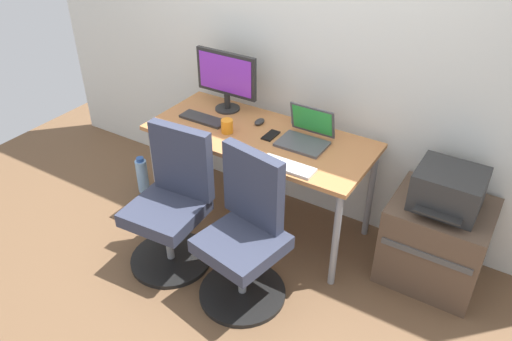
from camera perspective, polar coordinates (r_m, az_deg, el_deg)
ground_plane at (r=3.78m, az=0.40°, el=-5.73°), size 5.28×5.28×0.00m
back_wall at (r=3.47m, az=4.22°, el=15.06°), size 4.40×0.04×2.60m
desk at (r=3.40m, az=0.45°, el=3.03°), size 1.53×0.67×0.74m
office_chair_left at (r=3.28m, az=-9.43°, el=-3.95°), size 0.54×0.54×0.94m
office_chair_right at (r=3.00m, az=-1.18°, el=-7.44°), size 0.54×0.54×0.94m
side_cabinet at (r=3.38m, az=19.56°, el=-7.53°), size 0.59×0.53×0.56m
printer at (r=3.14m, az=20.91°, el=-1.98°), size 0.38×0.40×0.24m
water_bottle_on_floor at (r=4.11m, az=-12.71°, el=-0.53°), size 0.09×0.09×0.31m
desktop_monitor at (r=3.60m, az=-3.37°, el=10.47°), size 0.48×0.18×0.43m
open_laptop at (r=3.27m, az=5.70°, el=4.10°), size 0.31×0.27×0.22m
keyboard_by_monitor at (r=3.56m, az=-5.99°, el=5.82°), size 0.34×0.12×0.02m
keyboard_by_laptop at (r=3.02m, az=3.58°, el=0.48°), size 0.34×0.12×0.02m
mouse_by_monitor at (r=3.49m, az=-10.31°, el=4.97°), size 0.06×0.10×0.03m
mouse_by_laptop at (r=3.49m, az=0.40°, el=5.54°), size 0.06×0.10×0.03m
coffee_mug at (r=3.38m, az=-3.29°, el=5.02°), size 0.08×0.08×0.09m
pen_cup at (r=3.50m, az=4.59°, el=6.16°), size 0.07×0.07×0.10m
phone_near_monitor at (r=3.35m, az=1.68°, el=3.98°), size 0.07×0.14×0.01m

